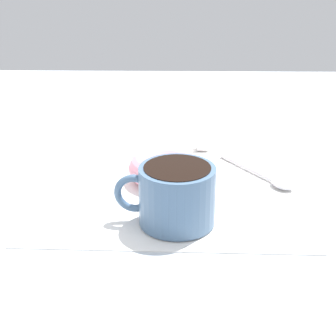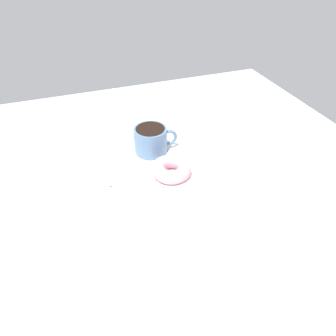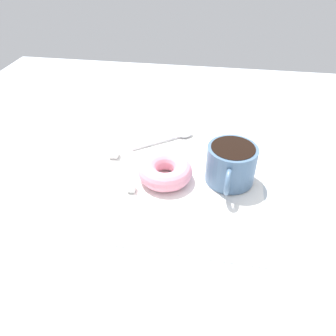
# 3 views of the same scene
# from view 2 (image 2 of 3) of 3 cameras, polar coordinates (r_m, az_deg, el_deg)

# --- Properties ---
(ground_plane) EXTENTS (1.20, 1.20, 0.02)m
(ground_plane) POSITION_cam_2_polar(r_m,az_deg,el_deg) (0.82, 0.10, -3.17)
(ground_plane) COLOR #B2BCC6
(napkin) EXTENTS (0.36, 0.36, 0.00)m
(napkin) POSITION_cam_2_polar(r_m,az_deg,el_deg) (0.83, -0.00, -1.17)
(napkin) COLOR white
(napkin) RESTS_ON ground_plane
(coffee_cup) EXTENTS (0.09, 0.12, 0.07)m
(coffee_cup) POSITION_cam_2_polar(r_m,az_deg,el_deg) (0.90, -2.82, 5.02)
(coffee_cup) COLOR slate
(coffee_cup) RESTS_ON napkin
(donut) EXTENTS (0.10, 0.10, 0.04)m
(donut) POSITION_cam_2_polar(r_m,az_deg,el_deg) (0.82, 0.58, -0.19)
(donut) COLOR pink
(donut) RESTS_ON napkin
(spoon) EXTENTS (0.13, 0.10, 0.01)m
(spoon) POSITION_cam_2_polar(r_m,az_deg,el_deg) (0.80, -9.26, -3.06)
(spoon) COLOR silver
(spoon) RESTS_ON napkin
(sugar_cube) EXTENTS (0.02, 0.02, 0.02)m
(sugar_cube) POSITION_cam_2_polar(r_m,az_deg,el_deg) (0.73, -0.40, -6.91)
(sugar_cube) COLOR white
(sugar_cube) RESTS_ON napkin
(sugar_cube_extra) EXTENTS (0.01, 0.01, 0.01)m
(sugar_cube_extra) POSITION_cam_2_polar(r_m,az_deg,el_deg) (0.80, 4.82, -2.38)
(sugar_cube_extra) COLOR white
(sugar_cube_extra) RESTS_ON napkin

